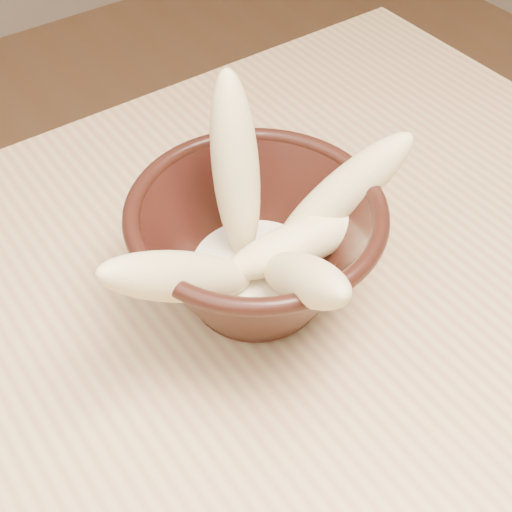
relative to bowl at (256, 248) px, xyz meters
The scene contains 7 objects.
bowl is the anchor object (origin of this frame).
milk_puddle 0.02m from the bowl, 90.00° to the right, with size 0.10×0.10×0.01m, color #F5EAC5.
banana_upright 0.06m from the bowl, 78.38° to the left, with size 0.03×0.03×0.14m, color #E9C98A.
banana_left 0.07m from the bowl, 168.43° to the right, with size 0.03×0.03×0.15m, color #E9C98A.
banana_right 0.07m from the bowl, ahead, with size 0.03×0.03×0.13m, color #E9C98A.
banana_across 0.03m from the bowl, 28.16° to the right, with size 0.03×0.03×0.12m, color #E9C98A.
banana_front 0.07m from the bowl, 95.64° to the right, with size 0.03×0.03×0.14m, color #E9C98A.
Camera 1 is at (-0.01, -0.19, 1.17)m, focal length 50.00 mm.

